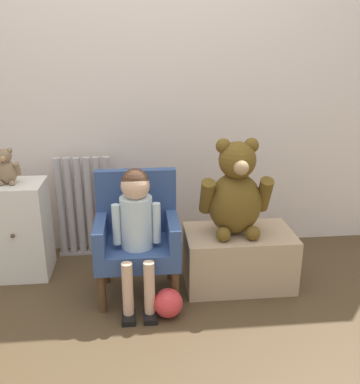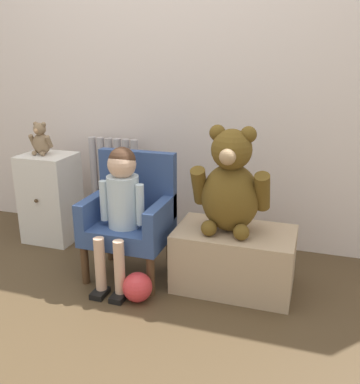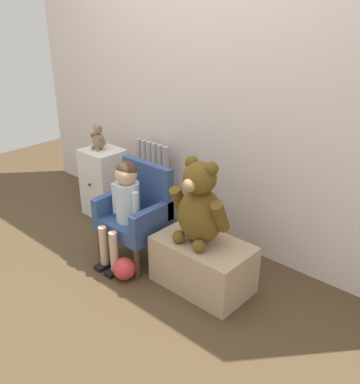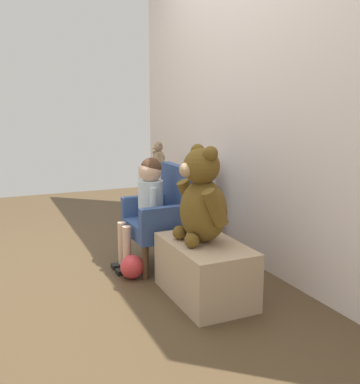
{
  "view_description": "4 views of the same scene",
  "coord_description": "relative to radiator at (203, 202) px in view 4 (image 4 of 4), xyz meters",
  "views": [
    {
      "loc": [
        -0.05,
        -1.68,
        1.35
      ],
      "look_at": [
        0.17,
        0.47,
        0.6
      ],
      "focal_mm": 40.0,
      "sensor_mm": 36.0,
      "label": 1
    },
    {
      "loc": [
        0.88,
        -1.53,
        1.21
      ],
      "look_at": [
        0.23,
        0.47,
        0.52
      ],
      "focal_mm": 40.0,
      "sensor_mm": 36.0,
      "label": 2
    },
    {
      "loc": [
        1.96,
        -1.31,
        1.72
      ],
      "look_at": [
        0.29,
        0.55,
        0.6
      ],
      "focal_mm": 40.0,
      "sensor_mm": 36.0,
      "label": 3
    },
    {
      "loc": [
        2.57,
        -0.55,
        1.07
      ],
      "look_at": [
        0.2,
        0.51,
        0.56
      ],
      "focal_mm": 40.0,
      "sensor_mm": 36.0,
      "label": 4
    }
  ],
  "objects": [
    {
      "name": "back_wall",
      "position": [
        0.41,
        0.12,
        0.87
      ],
      "size": [
        3.8,
        0.05,
        2.4
      ],
      "primitive_type": "cube",
      "color": "silver",
      "rests_on": "ground_plane"
    },
    {
      "name": "low_bench",
      "position": [
        0.93,
        -0.47,
        -0.17
      ],
      "size": [
        0.62,
        0.38,
        0.33
      ],
      "primitive_type": "cube",
      "color": "tan",
      "rests_on": "ground_plane"
    },
    {
      "name": "radiator",
      "position": [
        0.0,
        0.0,
        0.0
      ],
      "size": [
        0.37,
        0.05,
        0.67
      ],
      "color": "#AFA9AC",
      "rests_on": "ground_plane"
    },
    {
      "name": "small_dresser",
      "position": [
        -0.36,
        -0.22,
        -0.04
      ],
      "size": [
        0.33,
        0.31,
        0.59
      ],
      "color": "silver",
      "rests_on": "ground_plane"
    },
    {
      "name": "ground_plane",
      "position": [
        0.41,
        -0.98,
        -0.33
      ],
      "size": [
        6.0,
        6.0,
        0.0
      ],
      "primitive_type": "plane",
      "color": "#4A3923"
    },
    {
      "name": "small_teddy_bear",
      "position": [
        -0.39,
        -0.23,
        0.35
      ],
      "size": [
        0.15,
        0.11,
        0.21
      ],
      "color": "#846B4E",
      "rests_on": "small_dresser"
    },
    {
      "name": "toy_ball",
      "position": [
        0.49,
        -0.76,
        -0.26
      ],
      "size": [
        0.15,
        0.15,
        0.15
      ],
      "primitive_type": "sphere",
      "color": "#D5363B",
      "rests_on": "ground_plane"
    },
    {
      "name": "large_teddy_bear",
      "position": [
        0.89,
        -0.47,
        0.23
      ],
      "size": [
        0.4,
        0.28,
        0.55
      ],
      "color": "brown",
      "rests_on": "low_bench"
    },
    {
      "name": "child_armchair",
      "position": [
        0.34,
        -0.49,
        0.02
      ],
      "size": [
        0.45,
        0.37,
        0.69
      ],
      "color": "#334B80",
      "rests_on": "ground_plane"
    },
    {
      "name": "child_figure",
      "position": [
        0.34,
        -0.6,
        0.16
      ],
      "size": [
        0.25,
        0.35,
        0.75
      ],
      "color": "silver",
      "rests_on": "ground_plane"
    }
  ]
}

